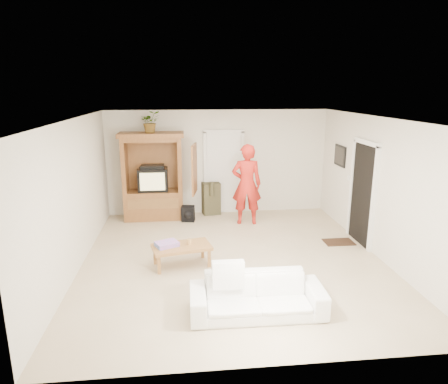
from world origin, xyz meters
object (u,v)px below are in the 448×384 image
object	(u,v)px
man	(247,184)
sofa	(257,296)
armoire	(154,182)
coffee_table	(182,248)

from	to	relation	value
man	sofa	bearing A→B (deg)	88.78
armoire	coffee_table	world-z (taller)	armoire
armoire	man	world-z (taller)	armoire
coffee_table	man	bearing A→B (deg)	42.65
armoire	man	bearing A→B (deg)	-16.39
armoire	man	size ratio (longest dim) A/B	1.11
man	coffee_table	bearing A→B (deg)	60.94
sofa	coffee_table	bearing A→B (deg)	122.34
man	armoire	bearing A→B (deg)	-10.66
armoire	sofa	world-z (taller)	armoire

